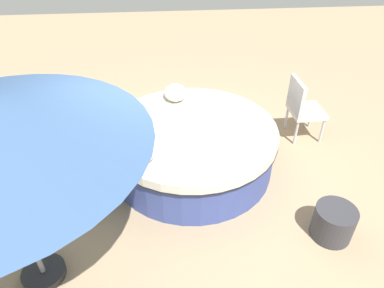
{
  "coord_description": "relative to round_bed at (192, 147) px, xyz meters",
  "views": [
    {
      "loc": [
        3.87,
        -0.35,
        3.26
      ],
      "look_at": [
        0.0,
        0.0,
        0.4
      ],
      "focal_mm": 32.56,
      "sensor_mm": 36.0,
      "label": 1
    }
  ],
  "objects": [
    {
      "name": "ground_plane",
      "position": [
        0.0,
        0.0,
        -0.34
      ],
      "size": [
        16.0,
        16.0,
        0.0
      ],
      "primitive_type": "plane",
      "color": "#9E8466"
    },
    {
      "name": "throw_pillow_0",
      "position": [
        -0.84,
        -0.18,
        0.43
      ],
      "size": [
        0.46,
        0.34,
        0.2
      ],
      "primitive_type": "ellipsoid",
      "color": "beige",
      "rests_on": "round_bed"
    },
    {
      "name": "round_bed",
      "position": [
        0.0,
        0.0,
        0.0
      ],
      "size": [
        2.32,
        2.32,
        0.67
      ],
      "color": "#38478C",
      "rests_on": "ground_plane"
    },
    {
      "name": "patio_chair",
      "position": [
        -0.64,
        1.76,
        0.21
      ],
      "size": [
        0.53,
        0.51,
        0.98
      ],
      "rotation": [
        0.0,
        0.0,
        0.03
      ],
      "color": "#B7B7BC",
      "rests_on": "ground_plane"
    },
    {
      "name": "planter",
      "position": [
        -0.46,
        -2.13,
        0.23
      ],
      "size": [
        0.7,
        0.7,
        1.01
      ],
      "color": "#4C4C51",
      "rests_on": "ground_plane"
    },
    {
      "name": "side_table",
      "position": [
        1.37,
        1.49,
        -0.14
      ],
      "size": [
        0.46,
        0.46,
        0.4
      ],
      "primitive_type": "cylinder",
      "color": "#333338",
      "rests_on": "ground_plane"
    },
    {
      "name": "throw_pillow_1",
      "position": [
        0.57,
        -0.63,
        0.42
      ],
      "size": [
        0.42,
        0.29,
        0.18
      ],
      "primitive_type": "ellipsoid",
      "color": "beige",
      "rests_on": "round_bed"
    }
  ]
}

